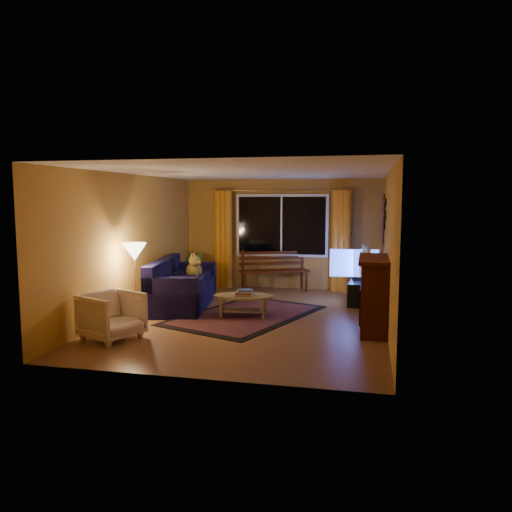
% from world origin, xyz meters
% --- Properties ---
extents(floor, '(4.50, 6.00, 0.02)m').
position_xyz_m(floor, '(0.00, 0.00, -0.01)').
color(floor, brown).
rests_on(floor, ground).
extents(ceiling, '(4.50, 6.00, 0.02)m').
position_xyz_m(ceiling, '(0.00, 0.00, 2.51)').
color(ceiling, white).
rests_on(ceiling, ground).
extents(wall_back, '(4.50, 0.02, 2.50)m').
position_xyz_m(wall_back, '(0.00, 3.01, 1.25)').
color(wall_back, '#B98333').
rests_on(wall_back, ground).
extents(wall_left, '(0.02, 6.00, 2.50)m').
position_xyz_m(wall_left, '(-2.26, 0.00, 1.25)').
color(wall_left, '#B98333').
rests_on(wall_left, ground).
extents(wall_right, '(0.02, 6.00, 2.50)m').
position_xyz_m(wall_right, '(2.26, 0.00, 1.25)').
color(wall_right, '#B98333').
rests_on(wall_right, ground).
extents(window, '(2.00, 0.02, 1.30)m').
position_xyz_m(window, '(0.00, 2.94, 1.45)').
color(window, black).
rests_on(window, wall_back).
extents(curtain_rod, '(3.20, 0.03, 0.03)m').
position_xyz_m(curtain_rod, '(0.00, 2.90, 2.25)').
color(curtain_rod, '#BF8C3F').
rests_on(curtain_rod, wall_back).
extents(curtain_left, '(0.36, 0.36, 2.24)m').
position_xyz_m(curtain_left, '(-1.35, 2.88, 1.12)').
color(curtain_left, orange).
rests_on(curtain_left, ground).
extents(curtain_right, '(0.36, 0.36, 2.24)m').
position_xyz_m(curtain_right, '(1.35, 2.88, 1.12)').
color(curtain_right, orange).
rests_on(curtain_right, ground).
extents(bench, '(1.58, 1.03, 0.46)m').
position_xyz_m(bench, '(-0.09, 2.56, 0.23)').
color(bench, '#3B1302').
rests_on(bench, ground).
extents(potted_plant, '(0.49, 0.49, 0.84)m').
position_xyz_m(potted_plant, '(-1.91, 2.31, 0.42)').
color(potted_plant, '#235B1E').
rests_on(potted_plant, ground).
extents(sofa, '(1.31, 2.37, 0.91)m').
position_xyz_m(sofa, '(-1.51, 0.62, 0.45)').
color(sofa, black).
rests_on(sofa, ground).
extents(dog, '(0.42, 0.48, 0.43)m').
position_xyz_m(dog, '(-1.46, 1.13, 0.66)').
color(dog, olive).
rests_on(dog, sofa).
extents(armchair, '(0.93, 0.96, 0.77)m').
position_xyz_m(armchair, '(-1.72, -1.72, 0.38)').
color(armchair, beige).
rests_on(armchair, ground).
extents(floor_lamp, '(0.29, 0.29, 1.30)m').
position_xyz_m(floor_lamp, '(-1.91, -0.56, 0.65)').
color(floor_lamp, '#BF8C3F').
rests_on(floor_lamp, ground).
extents(rug, '(2.70, 3.32, 0.02)m').
position_xyz_m(rug, '(-0.15, 0.14, 0.01)').
color(rug, '#6D2404').
rests_on(rug, ground).
extents(coffee_table, '(1.18, 1.18, 0.39)m').
position_xyz_m(coffee_table, '(-0.17, 0.04, 0.19)').
color(coffee_table, '#938652').
rests_on(coffee_table, ground).
extents(tv_console, '(0.41, 1.10, 0.45)m').
position_xyz_m(tv_console, '(1.78, 1.69, 0.23)').
color(tv_console, black).
rests_on(tv_console, ground).
extents(television, '(0.27, 1.20, 0.68)m').
position_xyz_m(television, '(1.78, 1.69, 0.79)').
color(television, black).
rests_on(television, tv_console).
extents(fireplace, '(0.40, 1.20, 1.10)m').
position_xyz_m(fireplace, '(2.05, -0.40, 0.55)').
color(fireplace, maroon).
rests_on(fireplace, ground).
extents(mirror_cluster, '(0.06, 0.60, 0.56)m').
position_xyz_m(mirror_cluster, '(2.21, 1.30, 1.80)').
color(mirror_cluster, black).
rests_on(mirror_cluster, wall_right).
extents(painting, '(0.04, 0.76, 0.96)m').
position_xyz_m(painting, '(2.22, 2.45, 1.65)').
color(painting, '#CE5610').
rests_on(painting, wall_right).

